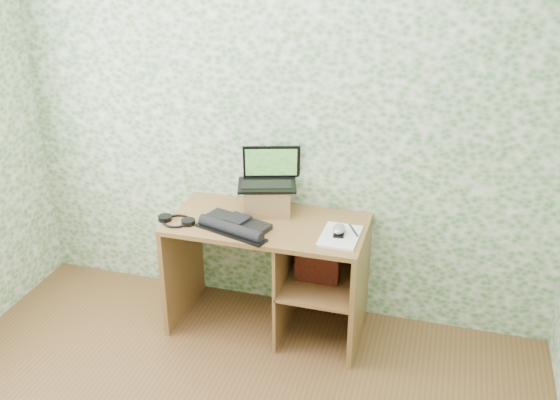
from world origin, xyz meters
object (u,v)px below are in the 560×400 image
(riser, at_px, (267,199))
(desk, at_px, (281,260))
(keyboard, at_px, (234,225))
(notepad, at_px, (340,236))
(laptop, at_px, (269,176))

(riser, bearing_deg, desk, -43.23)
(keyboard, height_order, notepad, keyboard)
(riser, xyz_separation_m, laptop, (0.00, 0.04, 0.14))
(desk, relative_size, riser, 4.26)
(keyboard, distance_m, notepad, 0.63)
(desk, bearing_deg, keyboard, -145.02)
(riser, bearing_deg, keyboard, -112.57)
(desk, xyz_separation_m, riser, (-0.12, 0.12, 0.35))
(desk, relative_size, laptop, 2.91)
(riser, relative_size, notepad, 0.92)
(desk, bearing_deg, riser, 136.77)
(desk, bearing_deg, laptop, 128.62)
(riser, distance_m, keyboard, 0.31)
(laptop, height_order, keyboard, laptop)
(desk, height_order, laptop, laptop)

